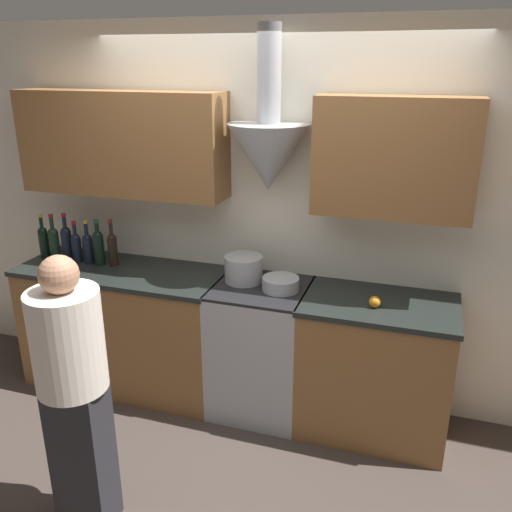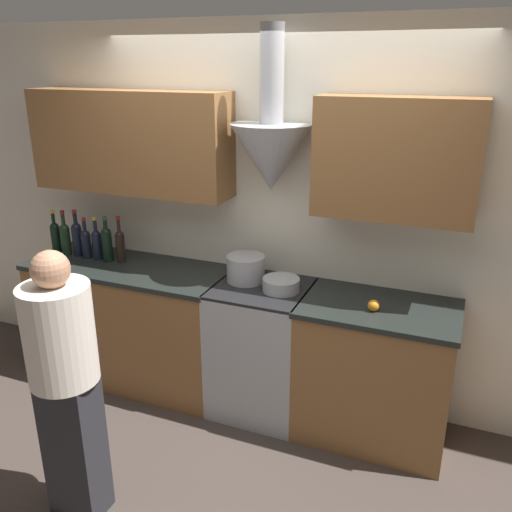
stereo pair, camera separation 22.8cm
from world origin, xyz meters
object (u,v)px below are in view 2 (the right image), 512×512
(person_foreground_left, at_px, (65,378))
(stock_pot, at_px, (246,268))
(wine_bottle_1, at_px, (65,237))
(stove_range, at_px, (262,348))
(mixing_bowl, at_px, (281,284))
(wine_bottle_2, at_px, (77,237))
(wine_bottle_3, at_px, (86,242))
(wine_bottle_5, at_px, (107,242))
(wine_bottle_6, at_px, (120,244))
(orange_fruit, at_px, (374,305))
(wine_bottle_0, at_px, (55,236))
(wine_bottle_4, at_px, (97,243))

(person_foreground_left, bearing_deg, stock_pot, 71.53)
(wine_bottle_1, bearing_deg, stove_range, -1.00)
(stock_pot, bearing_deg, stove_range, -21.90)
(mixing_bowl, bearing_deg, wine_bottle_2, 178.13)
(wine_bottle_1, distance_m, stock_pot, 1.49)
(wine_bottle_1, bearing_deg, mixing_bowl, -1.33)
(wine_bottle_2, bearing_deg, person_foreground_left, -53.56)
(wine_bottle_3, bearing_deg, stock_pot, 1.39)
(wine_bottle_3, distance_m, stock_pot, 1.29)
(stove_range, xyz_separation_m, stock_pot, (-0.14, 0.06, 0.55))
(wine_bottle_1, relative_size, wine_bottle_5, 1.02)
(wine_bottle_6, xyz_separation_m, orange_fruit, (1.89, -0.14, -0.10))
(wine_bottle_3, height_order, stock_pot, wine_bottle_3)
(wine_bottle_2, bearing_deg, orange_fruit, -3.32)
(wine_bottle_1, bearing_deg, wine_bottle_6, 2.09)
(wine_bottle_0, relative_size, mixing_bowl, 1.42)
(wine_bottle_5, bearing_deg, wine_bottle_0, -179.63)
(wine_bottle_0, bearing_deg, wine_bottle_2, 5.42)
(wine_bottle_0, bearing_deg, wine_bottle_5, 0.37)
(wine_bottle_6, xyz_separation_m, person_foreground_left, (0.56, -1.29, -0.24))
(wine_bottle_4, distance_m, mixing_bowl, 1.48)
(stove_range, relative_size, wine_bottle_6, 2.66)
(wine_bottle_0, bearing_deg, person_foreground_left, -48.00)
(wine_bottle_0, height_order, wine_bottle_6, wine_bottle_6)
(wine_bottle_6, bearing_deg, wine_bottle_4, -175.64)
(wine_bottle_0, distance_m, wine_bottle_1, 0.09)
(wine_bottle_6, bearing_deg, stove_range, -2.34)
(wine_bottle_6, xyz_separation_m, stock_pot, (1.00, 0.01, -0.05))
(wine_bottle_5, bearing_deg, stove_range, -1.24)
(stock_pot, bearing_deg, person_foreground_left, -108.47)
(wine_bottle_3, relative_size, wine_bottle_5, 0.92)
(mixing_bowl, bearing_deg, person_foreground_left, -120.03)
(wine_bottle_5, distance_m, person_foreground_left, 1.46)
(stove_range, xyz_separation_m, mixing_bowl, (0.14, -0.01, 0.50))
(wine_bottle_1, relative_size, wine_bottle_4, 1.07)
(wine_bottle_1, xyz_separation_m, person_foreground_left, (1.06, -1.28, -0.24))
(stove_range, relative_size, wine_bottle_3, 2.95)
(wine_bottle_0, xyz_separation_m, person_foreground_left, (1.14, -1.27, -0.24))
(stove_range, bearing_deg, wine_bottle_0, 179.21)
(wine_bottle_0, distance_m, person_foreground_left, 1.73)
(orange_fruit, bearing_deg, stock_pot, 170.68)
(stove_range, xyz_separation_m, wine_bottle_3, (-1.43, 0.02, 0.58))
(wine_bottle_5, relative_size, person_foreground_left, 0.23)
(stove_range, height_order, person_foreground_left, person_foreground_left)
(wine_bottle_0, bearing_deg, wine_bottle_4, 1.13)
(wine_bottle_3, relative_size, wine_bottle_4, 0.96)
(wine_bottle_0, xyz_separation_m, wine_bottle_4, (0.38, 0.01, -0.01))
(stove_range, distance_m, wine_bottle_0, 1.82)
(mixing_bowl, xyz_separation_m, person_foreground_left, (-0.71, -1.23, -0.14))
(wine_bottle_5, height_order, orange_fruit, wine_bottle_5)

